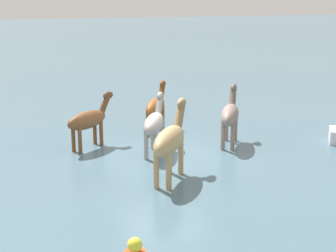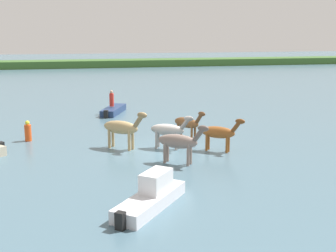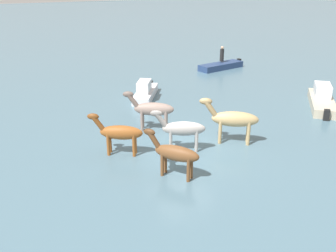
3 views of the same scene
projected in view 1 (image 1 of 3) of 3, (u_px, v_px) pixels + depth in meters
The scene contains 6 objects.
ground_plane at pixel (163, 154), 15.52m from camera, with size 218.02×218.02×0.00m, color #476675.
horse_chestnut_trailing at pixel (170, 140), 13.03m from camera, with size 2.22×1.98×2.01m.
horse_mid_herd at pixel (154, 123), 15.31m from camera, with size 2.10×1.55×1.78m.
horse_rear_stallion at pixel (156, 106), 17.79m from camera, with size 1.99×1.65×1.75m.
horse_dark_mare at pixel (230, 114), 16.24m from camera, with size 2.16×1.73×1.87m.
horse_dun_straggler at pixel (89, 120), 15.92m from camera, with size 1.48×2.02×1.70m.
Camera 1 is at (-13.57, 5.94, 4.72)m, focal length 52.92 mm.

